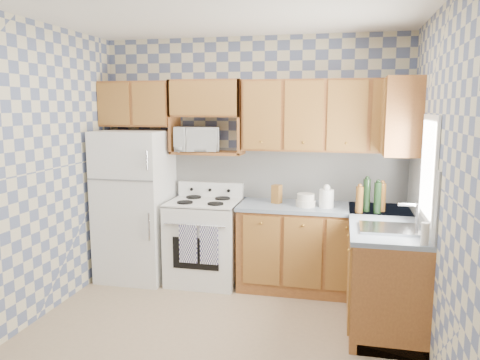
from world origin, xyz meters
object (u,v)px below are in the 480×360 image
stove_body (205,242)px  microwave (197,139)px  refrigerator (135,205)px  electric_kettle (326,198)px

stove_body → microwave: bearing=129.0°
stove_body → microwave: microwave is taller
refrigerator → stove_body: 0.89m
microwave → electric_kettle: bearing=-22.2°
refrigerator → electric_kettle: size_ratio=9.03×
refrigerator → microwave: microwave is taller
stove_body → microwave: size_ratio=1.83×
refrigerator → electric_kettle: 2.13m
stove_body → electric_kettle: 1.44m
stove_body → refrigerator: bearing=-178.2°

